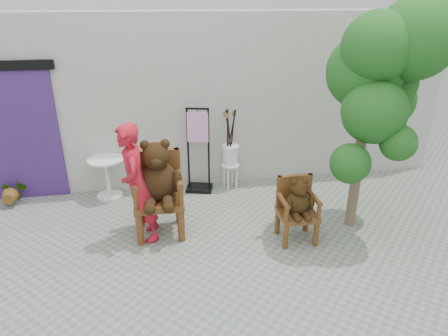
% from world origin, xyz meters
% --- Properties ---
extents(ground_plane, '(60.00, 60.00, 0.00)m').
position_xyz_m(ground_plane, '(0.00, 0.00, 0.00)').
color(ground_plane, gray).
rests_on(ground_plane, ground).
extents(back_wall, '(9.00, 1.00, 3.00)m').
position_xyz_m(back_wall, '(0.00, 3.10, 1.50)').
color(back_wall, beige).
rests_on(back_wall, ground).
extents(doorway, '(1.40, 0.11, 2.33)m').
position_xyz_m(doorway, '(-3.00, 2.58, 1.16)').
color(doorway, '#3F2268').
rests_on(doorway, ground).
extents(chair_big, '(0.69, 0.76, 1.45)m').
position_xyz_m(chair_big, '(-0.83, 1.04, 0.82)').
color(chair_big, '#4C2B10').
rests_on(chair_big, ground).
extents(chair_small, '(0.53, 0.51, 0.95)m').
position_xyz_m(chair_small, '(1.08, 0.56, 0.57)').
color(chair_small, '#4C2B10').
rests_on(chair_small, ground).
extents(person, '(0.45, 0.65, 1.72)m').
position_xyz_m(person, '(-1.09, 0.94, 0.86)').
color(person, '#B51625').
rests_on(person, ground).
extents(cafe_table, '(0.60, 0.60, 0.70)m').
position_xyz_m(cafe_table, '(-1.69, 2.35, 0.44)').
color(cafe_table, white).
rests_on(cafe_table, ground).
extents(display_stand, '(0.52, 0.45, 1.51)m').
position_xyz_m(display_stand, '(-0.11, 2.35, 0.58)').
color(display_stand, black).
rests_on(display_stand, ground).
extents(stool_bucket, '(0.32, 0.32, 1.45)m').
position_xyz_m(stool_bucket, '(0.45, 2.35, 0.64)').
color(stool_bucket, white).
rests_on(stool_bucket, ground).
extents(tree, '(1.58, 1.49, 3.25)m').
position_xyz_m(tree, '(2.20, 0.70, 2.31)').
color(tree, brown).
rests_on(tree, ground).
extents(potted_plant, '(0.41, 0.36, 0.44)m').
position_xyz_m(potted_plant, '(-3.25, 2.35, 0.22)').
color(potted_plant, '#113E13').
rests_on(potted_plant, ground).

